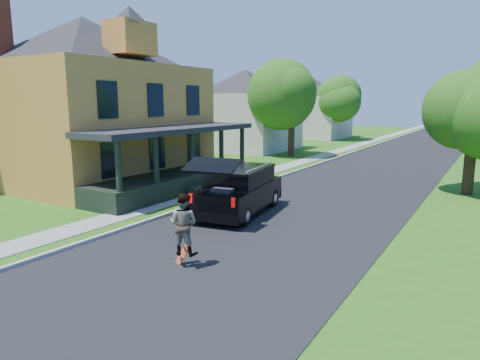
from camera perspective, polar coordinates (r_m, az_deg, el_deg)
The scene contains 14 objects.
ground at distance 12.74m, azimuth -1.96°, elevation -9.39°, with size 140.00×140.00×0.00m, color #255E12.
street at distance 31.04m, azimuth 18.71°, elevation 1.83°, with size 8.00×120.00×0.02m, color black.
curb at distance 32.14m, azimuth 11.66°, elevation 2.44°, with size 0.15×120.00×0.12m, color #9C9C97.
sidewalk at distance 32.69m, azimuth 9.10°, elevation 2.65°, with size 1.30×120.00×0.03m, color gray.
front_walk at distance 23.11m, azimuth -13.60°, elevation -0.68°, with size 6.50×1.20×0.03m, color gray.
main_house at distance 25.16m, azimuth -19.55°, elevation 11.17°, with size 15.56×15.56×10.10m.
neighbor_house_mid at distance 39.51m, azimuth 0.72°, elevation 10.18°, with size 12.78×12.78×8.30m.
neighbor_house_far at distance 53.91m, azimuth 9.54°, elevation 10.08°, with size 12.78×12.78×8.30m.
black_suv at distance 16.61m, azimuth -0.18°, elevation -1.38°, with size 2.69×5.43×2.42m.
skateboarder at distance 11.27m, azimuth -7.56°, elevation -5.84°, with size 0.90×0.76×1.63m.
skateboard at distance 11.71m, azimuth -7.49°, elevation -9.61°, with size 0.39×0.36×0.67m.
tree_left_mid at distance 34.61m, azimuth 6.98°, elevation 11.52°, with size 6.20×6.34×7.84m.
tree_left_far at distance 51.03m, azimuth 12.37°, elevation 10.76°, with size 5.76×5.51×7.59m.
tree_right_near at distance 22.60m, azimuth 28.75°, elevation 8.38°, with size 4.33×4.13×6.24m.
Camera 1 is at (6.59, -10.02, 4.30)m, focal length 32.00 mm.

